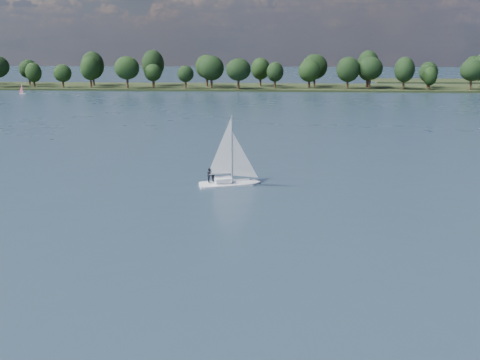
% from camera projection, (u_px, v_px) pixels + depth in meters
% --- Properties ---
extents(ground, '(700.00, 700.00, 0.00)m').
position_uv_depth(ground, '(272.00, 125.00, 126.27)').
color(ground, '#233342').
rests_on(ground, ground).
extents(far_shore, '(660.00, 40.00, 1.50)m').
position_uv_depth(far_shore, '(275.00, 88.00, 234.58)').
color(far_shore, black).
rests_on(far_shore, ground).
extents(sailboat, '(7.80, 4.43, 9.90)m').
position_uv_depth(sailboat, '(226.00, 166.00, 71.09)').
color(sailboat, white).
rests_on(sailboat, ground).
extents(dinghy_pink, '(2.54, 1.12, 3.98)m').
position_uv_depth(dinghy_pink, '(23.00, 91.00, 206.69)').
color(dinghy_pink, white).
rests_on(dinghy_pink, ground).
extents(treeline, '(562.61, 73.53, 17.78)m').
position_uv_depth(treeline, '(271.00, 70.00, 228.91)').
color(treeline, black).
rests_on(treeline, ground).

